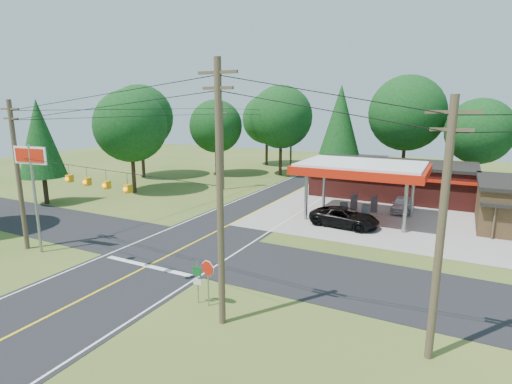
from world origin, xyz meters
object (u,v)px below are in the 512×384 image
at_px(sedan_car, 402,204).
at_px(octagonal_stop_sign, 208,272).
at_px(gas_canopy, 361,170).
at_px(suv_car, 344,217).
at_px(big_stop_sign, 32,173).

xyz_separation_m(sedan_car, octagonal_stop_sign, (-5.91, -23.01, 1.08)).
bearing_deg(gas_canopy, suv_car, -99.46).
height_order(gas_canopy, sedan_car, gas_canopy).
bearing_deg(big_stop_sign, sedan_car, 47.74).
height_order(gas_canopy, suv_car, gas_canopy).
relative_size(big_stop_sign, octagonal_stop_sign, 3.02).
distance_m(sedan_car, octagonal_stop_sign, 23.79).
relative_size(gas_canopy, suv_car, 1.93).
bearing_deg(big_stop_sign, octagonal_stop_sign, -4.08).
xyz_separation_m(suv_car, sedan_car, (3.50, 7.00, -0.07)).
relative_size(suv_car, octagonal_stop_sign, 2.30).
bearing_deg(octagonal_stop_sign, big_stop_sign, 175.92).
xyz_separation_m(suv_car, octagonal_stop_sign, (-2.41, -16.01, 1.01)).
distance_m(gas_canopy, big_stop_sign, 24.79).
bearing_deg(sedan_car, gas_canopy, -127.13).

